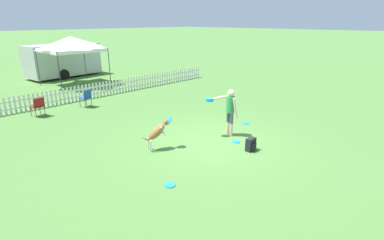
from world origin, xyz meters
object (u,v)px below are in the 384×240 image
(folding_chair_blue_left, at_px, (86,97))
(folding_chair_center, at_px, (38,105))
(frisbee_near_dog, at_px, (236,142))
(canopy_tent_main, at_px, (71,44))
(frisbee_near_handler, at_px, (170,185))
(leaping_dog, at_px, (158,131))
(backpack_on_grass, at_px, (251,144))
(handler_person, at_px, (229,107))
(equipment_trailer, at_px, (63,60))
(frisbee_midfield, at_px, (246,123))

(folding_chair_blue_left, distance_m, folding_chair_center, 2.08)
(frisbee_near_dog, bearing_deg, canopy_tent_main, 87.24)
(frisbee_near_handler, height_order, frisbee_near_dog, same)
(frisbee_near_handler, relative_size, folding_chair_center, 0.32)
(leaping_dog, height_order, frisbee_near_handler, leaping_dog)
(backpack_on_grass, bearing_deg, folding_chair_blue_left, 97.65)
(handler_person, relative_size, frisbee_near_handler, 6.12)
(folding_chair_center, xyz_separation_m, equipment_trailer, (4.83, 8.28, 0.70))
(frisbee_near_handler, distance_m, canopy_tent_main, 13.86)
(frisbee_near_dog, relative_size, folding_chair_center, 0.32)
(frisbee_near_dog, xyz_separation_m, frisbee_midfield, (1.78, 0.83, 0.00))
(leaping_dog, relative_size, folding_chair_blue_left, 1.26)
(handler_person, distance_m, frisbee_near_dog, 1.21)
(backpack_on_grass, bearing_deg, canopy_tent_main, 86.30)
(backpack_on_grass, distance_m, folding_chair_center, 8.90)
(frisbee_near_handler, bearing_deg, equipment_trailer, 73.68)
(canopy_tent_main, height_order, equipment_trailer, canopy_tent_main)
(frisbee_near_dog, bearing_deg, leaping_dog, 146.49)
(frisbee_near_dog, height_order, equipment_trailer, equipment_trailer)
(handler_person, distance_m, equipment_trailer, 15.31)
(handler_person, xyz_separation_m, folding_chair_center, (-3.73, 6.99, -0.54))
(frisbee_midfield, relative_size, folding_chair_blue_left, 0.32)
(frisbee_midfield, bearing_deg, leaping_dog, 171.41)
(frisbee_midfield, relative_size, folding_chair_center, 0.32)
(handler_person, height_order, equipment_trailer, equipment_trailer)
(frisbee_near_handler, relative_size, canopy_tent_main, 0.09)
(handler_person, bearing_deg, frisbee_near_dog, 171.89)
(backpack_on_grass, height_order, folding_chair_center, folding_chair_center)
(folding_chair_blue_left, xyz_separation_m, folding_chair_center, (-2.08, 0.13, -0.00))
(frisbee_near_handler, height_order, frisbee_midfield, same)
(frisbee_near_handler, relative_size, backpack_on_grass, 0.65)
(leaping_dog, relative_size, canopy_tent_main, 0.33)
(leaping_dog, height_order, folding_chair_center, leaping_dog)
(canopy_tent_main, bearing_deg, leaping_dog, -103.86)
(handler_person, xyz_separation_m, frisbee_midfield, (1.48, 0.24, -1.02))
(handler_person, height_order, leaping_dog, handler_person)
(frisbee_near_dog, xyz_separation_m, backpack_on_grass, (-0.25, -0.73, 0.19))
(folding_chair_blue_left, bearing_deg, backpack_on_grass, 83.46)
(frisbee_near_handler, xyz_separation_m, equipment_trailer, (4.78, 16.32, 1.18))
(frisbee_midfield, xyz_separation_m, folding_chair_center, (-5.21, 6.75, 0.48))
(leaping_dog, bearing_deg, frisbee_near_dog, 75.66)
(backpack_on_grass, bearing_deg, frisbee_midfield, 37.45)
(backpack_on_grass, height_order, canopy_tent_main, canopy_tent_main)
(frisbee_midfield, bearing_deg, folding_chair_blue_left, 115.34)
(folding_chair_center, distance_m, equipment_trailer, 9.62)
(folding_chair_blue_left, height_order, canopy_tent_main, canopy_tent_main)
(folding_chair_center, bearing_deg, frisbee_midfield, 119.37)
(frisbee_midfield, bearing_deg, handler_person, -170.78)
(frisbee_midfield, xyz_separation_m, folding_chair_blue_left, (-3.13, 6.62, 0.48))
(folding_chair_blue_left, distance_m, canopy_tent_main, 5.85)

